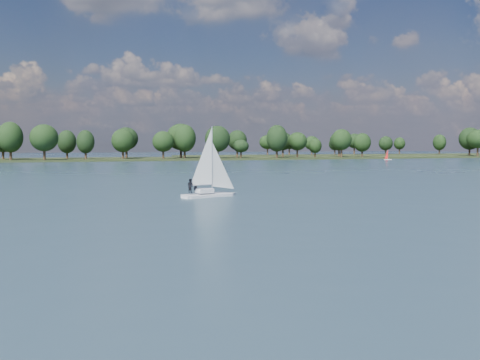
{
  "coord_description": "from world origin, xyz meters",
  "views": [
    {
      "loc": [
        -14.17,
        -12.15,
        6.01
      ],
      "look_at": [
        4.25,
        38.74,
        2.5
      ],
      "focal_mm": 40.0,
      "sensor_mm": 36.0,
      "label": 1
    }
  ],
  "objects": [
    {
      "name": "ground",
      "position": [
        0.0,
        100.0,
        0.0
      ],
      "size": [
        700.0,
        700.0,
        0.0
      ],
      "primitive_type": "plane",
      "color": "#233342",
      "rests_on": "ground"
    },
    {
      "name": "far_shore",
      "position": [
        0.0,
        212.0,
        0.0
      ],
      "size": [
        660.0,
        40.0,
        1.5
      ],
      "primitive_type": "cube",
      "color": "black",
      "rests_on": "ground"
    },
    {
      "name": "far_shore_back",
      "position": [
        160.0,
        260.0,
        0.0
      ],
      "size": [
        220.0,
        30.0,
        1.4
      ],
      "primitive_type": "cube",
      "color": "black",
      "rests_on": "ground"
    },
    {
      "name": "sailboat",
      "position": [
        3.35,
        47.47,
        2.41
      ],
      "size": [
        6.8,
        3.72,
        8.62
      ],
      "rotation": [
        0.0,
        0.0,
        0.31
      ],
      "color": "silver",
      "rests_on": "ground"
    },
    {
      "name": "dinghy_orange",
      "position": [
        119.7,
        176.29,
        1.11
      ],
      "size": [
        2.99,
        1.32,
        4.68
      ],
      "rotation": [
        0.0,
        0.0,
        -0.06
      ],
      "color": "white",
      "rests_on": "ground"
    },
    {
      "name": "treeline",
      "position": [
        -5.63,
        208.09,
        8.03
      ],
      "size": [
        562.45,
        74.22,
        17.84
      ],
      "color": "black",
      "rests_on": "ground"
    }
  ]
}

